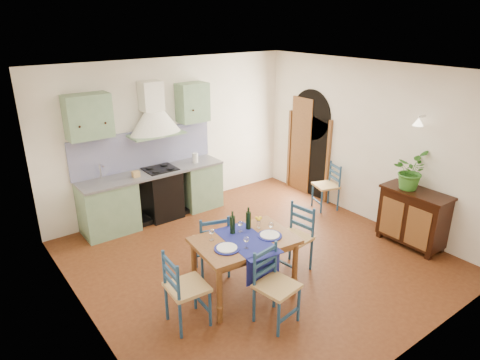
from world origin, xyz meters
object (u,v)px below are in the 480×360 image
Objects in this scene: chair_near at (275,286)px; potted_plant at (410,170)px; sideboard at (413,216)px; dining_table at (245,246)px.

potted_plant reaches higher than chair_near.
sideboard is at bearing 1.44° from chair_near.
chair_near is 0.91× the size of sideboard.
sideboard is 1.75× the size of potted_plant.
dining_table reaches higher than sideboard.
chair_near is at bearing -175.46° from potted_plant.
chair_near is at bearing -178.56° from sideboard.
potted_plant is (2.90, -0.41, 0.52)m from dining_table.
dining_table is 2.99m from sideboard.
chair_near reaches higher than sideboard.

